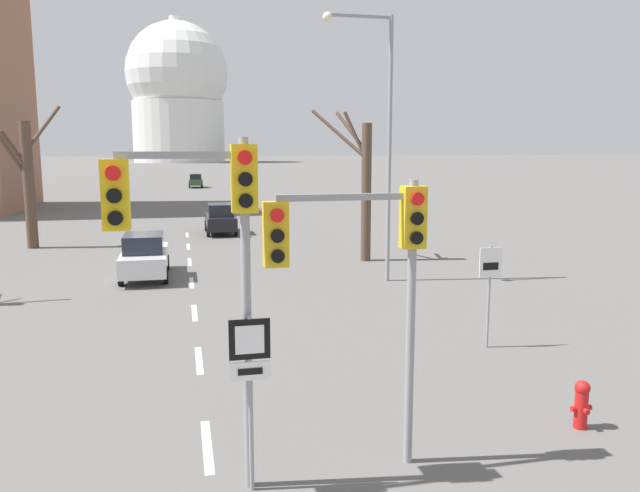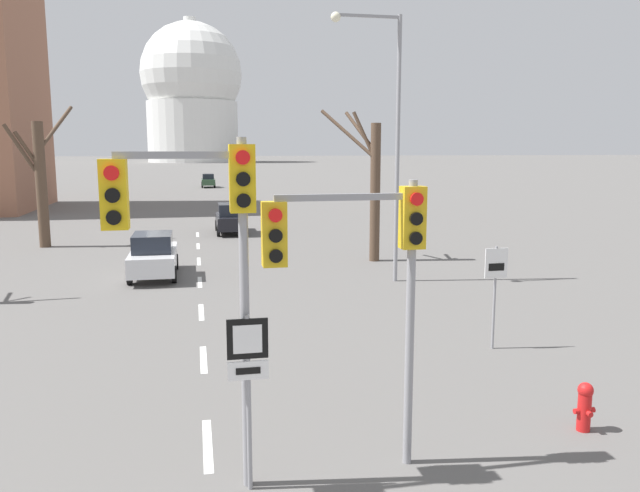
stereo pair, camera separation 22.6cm
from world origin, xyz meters
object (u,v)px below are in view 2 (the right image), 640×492
(street_lamp_right, at_px, (387,124))
(sedan_mid_centre, at_px, (153,255))
(speed_limit_sign, at_px, (495,280))
(fire_hydrant, at_px, (585,405))
(traffic_signal_near_right, at_px, (364,253))
(sedan_near_left, at_px, (231,219))
(route_sign_post, at_px, (248,372))
(sedan_near_right, at_px, (208,181))
(traffic_signal_centre_tall, at_px, (201,228))

(street_lamp_right, distance_m, sedan_mid_centre, 10.46)
(speed_limit_sign, height_order, fire_hydrant, speed_limit_sign)
(speed_limit_sign, relative_size, street_lamp_right, 0.27)
(traffic_signal_near_right, bearing_deg, sedan_near_left, 90.87)
(sedan_mid_centre, bearing_deg, route_sign_post, -81.79)
(traffic_signal_near_right, relative_size, sedan_near_left, 1.10)
(traffic_signal_near_right, xyz_separation_m, street_lamp_right, (4.56, 13.50, 2.47))
(fire_hydrant, distance_m, sedan_mid_centre, 17.81)
(traffic_signal_near_right, height_order, speed_limit_sign, traffic_signal_near_right)
(fire_hydrant, relative_size, sedan_near_left, 0.22)
(sedan_near_right, bearing_deg, speed_limit_sign, -85.29)
(route_sign_post, xyz_separation_m, street_lamp_right, (6.38, 13.81, 4.12))
(fire_hydrant, relative_size, sedan_near_right, 0.22)
(fire_hydrant, bearing_deg, street_lamp_right, 88.89)
(route_sign_post, relative_size, fire_hydrant, 2.97)
(traffic_signal_centre_tall, height_order, sedan_near_right, traffic_signal_centre_tall)
(route_sign_post, bearing_deg, sedan_near_left, 87.24)
(speed_limit_sign, bearing_deg, fire_hydrant, -96.83)
(traffic_signal_centre_tall, xyz_separation_m, route_sign_post, (0.62, -0.14, -2.12))
(street_lamp_right, bearing_deg, traffic_signal_centre_tall, -117.10)
(speed_limit_sign, bearing_deg, traffic_signal_centre_tall, -143.94)
(traffic_signal_centre_tall, bearing_deg, route_sign_post, -12.63)
(traffic_signal_centre_tall, distance_m, sedan_mid_centre, 16.69)
(traffic_signal_centre_tall, bearing_deg, sedan_near_right, 88.69)
(traffic_signal_near_right, distance_m, sedan_mid_centre, 16.88)
(traffic_signal_centre_tall, distance_m, speed_limit_sign, 9.29)
(route_sign_post, height_order, speed_limit_sign, route_sign_post)
(street_lamp_right, xyz_separation_m, sedan_near_left, (-4.99, 14.97, -5.08))
(speed_limit_sign, distance_m, sedan_near_right, 68.38)
(traffic_signal_centre_tall, xyz_separation_m, street_lamp_right, (6.99, 13.67, 2.00))
(speed_limit_sign, bearing_deg, sedan_near_right, 94.71)
(sedan_near_right, distance_m, sedan_mid_centre, 57.26)
(traffic_signal_near_right, relative_size, speed_limit_sign, 1.73)
(traffic_signal_centre_tall, bearing_deg, speed_limit_sign, 36.06)
(traffic_signal_near_right, xyz_separation_m, sedan_near_left, (-0.43, 28.48, -2.61))
(street_lamp_right, bearing_deg, sedan_near_left, 108.43)
(street_lamp_right, bearing_deg, speed_limit_sign, -87.89)
(speed_limit_sign, distance_m, street_lamp_right, 9.34)
(fire_hydrant, bearing_deg, sedan_near_left, 99.61)
(speed_limit_sign, bearing_deg, route_sign_post, -140.77)
(street_lamp_right, bearing_deg, traffic_signal_near_right, -108.65)
(route_sign_post, bearing_deg, sedan_near_right, 89.17)
(street_lamp_right, bearing_deg, route_sign_post, -114.79)
(route_sign_post, xyz_separation_m, sedan_near_right, (1.07, 73.60, -0.96))
(speed_limit_sign, bearing_deg, sedan_mid_centre, 129.50)
(traffic_signal_centre_tall, distance_m, sedan_near_left, 28.88)
(traffic_signal_centre_tall, height_order, street_lamp_right, street_lamp_right)
(traffic_signal_centre_tall, distance_m, traffic_signal_near_right, 2.49)
(street_lamp_right, relative_size, sedan_mid_centre, 2.26)
(traffic_signal_centre_tall, relative_size, street_lamp_right, 0.53)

